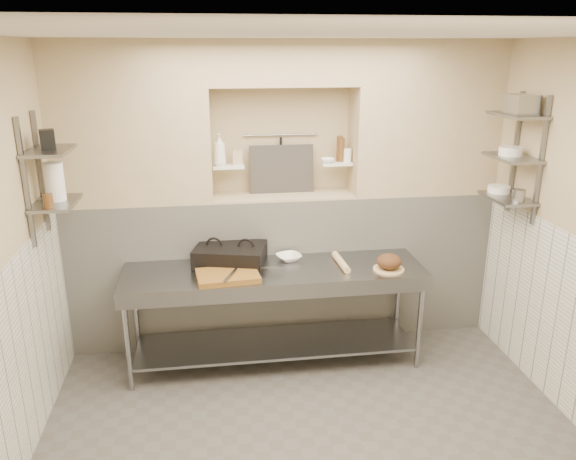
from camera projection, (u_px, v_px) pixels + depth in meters
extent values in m
cube|color=#4B4743|center=(316.00, 452.00, 4.04)|extent=(4.00, 3.90, 0.10)
cube|color=silver|center=(324.00, 24.00, 3.14)|extent=(4.00, 3.90, 0.10)
cube|color=tan|center=(280.00, 190.00, 5.47)|extent=(4.00, 0.10, 2.80)
cube|color=silver|center=(283.00, 266.00, 5.45)|extent=(4.00, 0.40, 1.40)
cube|color=tan|center=(283.00, 196.00, 5.23)|extent=(1.30, 0.40, 0.02)
cube|color=tan|center=(131.00, 124.00, 4.84)|extent=(1.35, 0.40, 1.40)
cube|color=tan|center=(425.00, 118.00, 5.20)|extent=(1.35, 0.40, 1.40)
cube|color=tan|center=(283.00, 63.00, 4.86)|extent=(1.30, 0.40, 0.40)
cube|color=silver|center=(8.00, 385.00, 3.54)|extent=(0.02, 3.90, 1.40)
cube|color=white|center=(228.00, 166.00, 5.07)|extent=(0.28, 0.16, 0.02)
cube|color=white|center=(336.00, 163.00, 5.21)|extent=(0.28, 0.16, 0.02)
cylinder|color=gray|center=(281.00, 135.00, 5.22)|extent=(0.70, 0.02, 0.02)
cylinder|color=black|center=(281.00, 153.00, 5.26)|extent=(0.02, 0.02, 0.30)
cube|color=#383330|center=(282.00, 169.00, 5.25)|extent=(0.60, 0.08, 0.45)
cube|color=slate|center=(41.00, 172.00, 4.37)|extent=(0.03, 0.03, 0.95)
cube|color=slate|center=(26.00, 184.00, 4.00)|extent=(0.03, 0.03, 0.95)
cube|color=slate|center=(56.00, 203.00, 4.27)|extent=(0.30, 0.50, 0.02)
cube|color=slate|center=(49.00, 151.00, 4.14)|extent=(0.30, 0.50, 0.03)
cube|color=slate|center=(515.00, 153.00, 4.89)|extent=(0.03, 0.03, 1.05)
cube|color=slate|center=(541.00, 162.00, 4.51)|extent=(0.03, 0.03, 1.05)
cube|color=slate|center=(507.00, 198.00, 4.79)|extent=(0.30, 0.50, 0.02)
cube|color=slate|center=(512.00, 158.00, 4.68)|extent=(0.30, 0.50, 0.02)
cube|color=slate|center=(518.00, 115.00, 4.57)|extent=(0.30, 0.50, 0.03)
cube|color=gray|center=(274.00, 271.00, 4.86)|extent=(2.60, 0.70, 0.04)
cube|color=gray|center=(275.00, 343.00, 5.08)|extent=(2.45, 0.60, 0.03)
cube|color=gray|center=(279.00, 293.00, 4.57)|extent=(2.60, 0.02, 0.12)
cylinder|color=gray|center=(128.00, 344.00, 4.56)|extent=(0.04, 0.04, 0.86)
cylinder|color=gray|center=(136.00, 312.00, 5.10)|extent=(0.04, 0.04, 0.86)
cylinder|color=gray|center=(420.00, 324.00, 4.89)|extent=(0.04, 0.04, 0.86)
cylinder|color=gray|center=(398.00, 296.00, 5.44)|extent=(0.04, 0.04, 0.86)
cube|color=black|center=(230.00, 258.00, 4.96)|extent=(0.69, 0.57, 0.11)
cube|color=black|center=(230.00, 249.00, 4.94)|extent=(0.69, 0.57, 0.05)
cube|color=brown|center=(228.00, 276.00, 4.65)|extent=(0.54, 0.40, 0.05)
cube|color=gray|center=(266.00, 267.00, 4.76)|extent=(0.27, 0.08, 0.01)
cylinder|color=gray|center=(231.00, 275.00, 4.58)|extent=(0.12, 0.25, 0.02)
imported|color=white|center=(289.00, 257.00, 5.05)|extent=(0.27, 0.27, 0.05)
cylinder|color=#D5B187|center=(341.00, 262.00, 4.93)|extent=(0.08, 0.40, 0.06)
cylinder|color=#D5B187|center=(389.00, 269.00, 4.83)|extent=(0.27, 0.27, 0.02)
ellipsoid|color=#4C2D19|center=(389.00, 261.00, 4.81)|extent=(0.22, 0.22, 0.13)
imported|color=white|center=(220.00, 150.00, 4.99)|extent=(0.13, 0.13, 0.29)
cube|color=tan|center=(237.00, 157.00, 5.08)|extent=(0.09, 0.09, 0.13)
imported|color=white|center=(328.00, 161.00, 5.17)|extent=(0.17, 0.17, 0.04)
cylinder|color=#553418|center=(341.00, 150.00, 5.19)|extent=(0.06, 0.06, 0.22)
cylinder|color=#553418|center=(340.00, 149.00, 5.20)|extent=(0.06, 0.06, 0.24)
cylinder|color=white|center=(347.00, 155.00, 5.19)|extent=(0.07, 0.07, 0.12)
cylinder|color=white|center=(54.00, 182.00, 4.25)|extent=(0.15, 0.15, 0.29)
cylinder|color=#553418|center=(48.00, 201.00, 4.06)|extent=(0.07, 0.07, 0.11)
cube|color=black|center=(47.00, 139.00, 4.11)|extent=(0.13, 0.13, 0.14)
cylinder|color=white|center=(499.00, 189.00, 4.92)|extent=(0.19, 0.19, 0.06)
cylinder|color=gray|center=(519.00, 196.00, 4.61)|extent=(0.10, 0.10, 0.10)
cylinder|color=white|center=(511.00, 151.00, 4.70)|extent=(0.19, 0.19, 0.07)
cube|color=gray|center=(521.00, 104.00, 4.52)|extent=(0.21, 0.25, 0.16)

